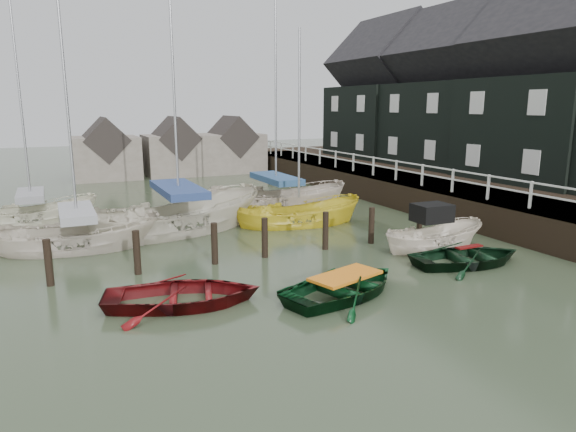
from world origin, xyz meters
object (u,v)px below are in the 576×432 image
rowboat_dkgreen (468,264)px  sailboat_e (33,222)px  sailboat_c (299,224)px  rowboat_green (345,295)px  sailboat_b (180,230)px  rowboat_red (184,305)px  sailboat_a (80,247)px  sailboat_d (276,208)px  motorboat (433,247)px

rowboat_dkgreen → sailboat_e: size_ratio=0.37×
rowboat_dkgreen → sailboat_c: (-2.50, 7.66, 0.01)m
rowboat_green → rowboat_dkgreen: size_ratio=1.02×
rowboat_dkgreen → sailboat_b: sailboat_b is taller
rowboat_red → sailboat_a: sailboat_a is taller
sailboat_e → sailboat_c: bearing=-116.8°
rowboat_green → rowboat_red: bearing=56.9°
rowboat_dkgreen → sailboat_c: bearing=26.5°
rowboat_green → sailboat_c: bearing=-34.7°
sailboat_d → sailboat_e: (-11.13, 1.76, 0.00)m
rowboat_red → sailboat_a: bearing=32.0°
rowboat_dkgreen → sailboat_d: 11.30m
rowboat_red → sailboat_d: sailboat_d is taller
rowboat_red → sailboat_a: 7.28m
rowboat_red → sailboat_a: size_ratio=0.39×
motorboat → sailboat_d: 9.47m
sailboat_e → motorboat: bearing=-130.2°
motorboat → sailboat_c: sailboat_c is taller
sailboat_a → sailboat_d: 10.19m
rowboat_red → sailboat_c: 9.96m
rowboat_green → sailboat_b: sailboat_b is taller
rowboat_green → sailboat_a: bearing=21.1°
motorboat → sailboat_d: (-2.25, 9.20, -0.04)m
sailboat_a → sailboat_e: (-1.62, 5.42, 0.00)m
rowboat_green → sailboat_e: bearing=13.6°
rowboat_dkgreen → sailboat_b: 11.50m
rowboat_green → sailboat_b: 9.67m
rowboat_green → sailboat_b: (-2.39, 9.37, 0.06)m
sailboat_c → sailboat_e: bearing=73.0°
rowboat_red → sailboat_e: size_ratio=0.39×
sailboat_b → rowboat_dkgreen: bearing=-152.9°
rowboat_dkgreen → sailboat_a: bearing=65.6°
sailboat_b → sailboat_c: sailboat_b is taller
rowboat_red → rowboat_green: bearing=-91.5°
sailboat_b → sailboat_c: bearing=-115.1°
rowboat_red → sailboat_b: (1.85, 8.14, 0.06)m
motorboat → sailboat_d: sailboat_d is taller
rowboat_dkgreen → sailboat_c: 8.06m
sailboat_b → rowboat_green: bearing=-179.8°
rowboat_dkgreen → sailboat_e: bearing=54.1°
sailboat_b → sailboat_d: sailboat_d is taller
rowboat_red → rowboat_green: 4.41m
rowboat_green → rowboat_dkgreen: bearing=-99.0°
motorboat → sailboat_e: (-13.38, 10.96, -0.03)m
sailboat_a → sailboat_d: size_ratio=0.81×
motorboat → sailboat_b: 10.27m
rowboat_red → sailboat_e: (-3.78, 12.37, 0.07)m
sailboat_c → sailboat_e: (-10.71, 5.21, 0.06)m
rowboat_dkgreen → sailboat_d: size_ratio=0.30×
sailboat_a → sailboat_b: 4.18m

